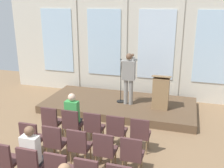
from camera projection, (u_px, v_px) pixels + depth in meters
name	position (u px, v px, depth m)	size (l,w,h in m)	color
rear_partition	(131.00, 44.00, 10.00)	(10.29, 0.14, 4.21)	beige
stage_platform	(119.00, 105.00, 9.23)	(5.27, 2.43, 0.26)	brown
speaker	(129.00, 75.00, 8.69)	(0.51, 0.69, 1.78)	gray
mic_stand	(121.00, 93.00, 9.09)	(0.28, 0.28, 1.55)	black
lectern	(161.00, 92.00, 8.49)	(0.60, 0.48, 1.16)	#93724C
chair_r0_c0	(52.00, 120.00, 7.12)	(0.46, 0.44, 0.94)	olive
chair_r0_c1	(72.00, 123.00, 6.95)	(0.46, 0.44, 0.94)	olive
audience_r0_c1	(73.00, 114.00, 6.96)	(0.36, 0.39, 1.36)	#2D2D33
chair_r0_c2	(94.00, 126.00, 6.78)	(0.46, 0.44, 0.94)	olive
chair_r0_c3	(116.00, 129.00, 6.61)	(0.46, 0.44, 0.94)	olive
chair_r0_c4	(140.00, 133.00, 6.44)	(0.46, 0.44, 0.94)	olive
chair_r1_c0	(32.00, 137.00, 6.24)	(0.46, 0.44, 0.94)	olive
chair_r1_c1	(55.00, 140.00, 6.07)	(0.46, 0.44, 0.94)	olive
chair_r1_c2	(79.00, 144.00, 5.90)	(0.46, 0.44, 0.94)	olive
chair_r1_c3	(105.00, 149.00, 5.73)	(0.46, 0.44, 0.94)	olive
chair_r1_c4	(132.00, 153.00, 5.56)	(0.46, 0.44, 0.94)	olive
chair_r2_c0	(5.00, 159.00, 5.36)	(0.46, 0.44, 0.94)	olive
chair_r2_c1	(31.00, 164.00, 5.19)	(0.46, 0.44, 0.94)	olive
audience_r2_c1	(33.00, 153.00, 5.20)	(0.36, 0.39, 1.35)	#2D2D33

